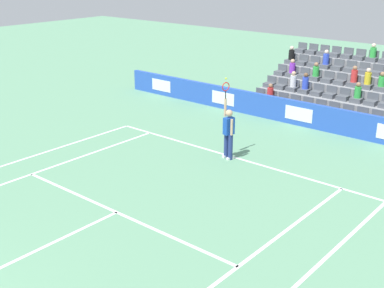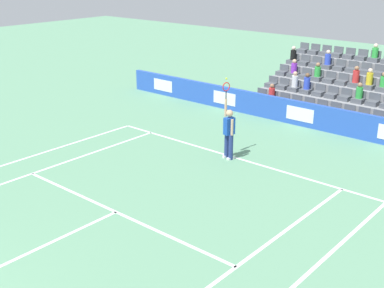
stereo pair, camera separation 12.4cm
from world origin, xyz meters
name	(u,v)px [view 1 (the left image)]	position (x,y,z in m)	size (l,w,h in m)	color
line_baseline	(233,157)	(0.00, -11.89, 0.00)	(10.97, 0.10, 0.01)	white
line_service	(117,212)	(0.00, -6.40, 0.00)	(8.23, 0.10, 0.01)	white
line_centre_service	(13,262)	(0.00, -3.20, 0.00)	(0.10, 6.40, 0.01)	white
line_singles_sideline_left	(19,178)	(4.12, -5.95, 0.00)	(0.10, 11.89, 0.01)	white
line_singles_sideline_right	(226,276)	(-4.12, -5.95, 0.00)	(0.10, 11.89, 0.01)	white
line_centre_mark	(231,158)	(0.00, -11.79, 0.00)	(0.10, 0.20, 0.01)	white
sponsor_barrier	(300,113)	(0.00, -16.67, 0.52)	(19.74, 0.22, 1.03)	blue
tennis_player	(229,132)	(0.06, -11.68, 0.99)	(0.51, 0.42, 2.85)	navy
stadium_stand	(338,90)	(0.00, -20.24, 0.82)	(6.20, 4.75, 3.02)	gray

